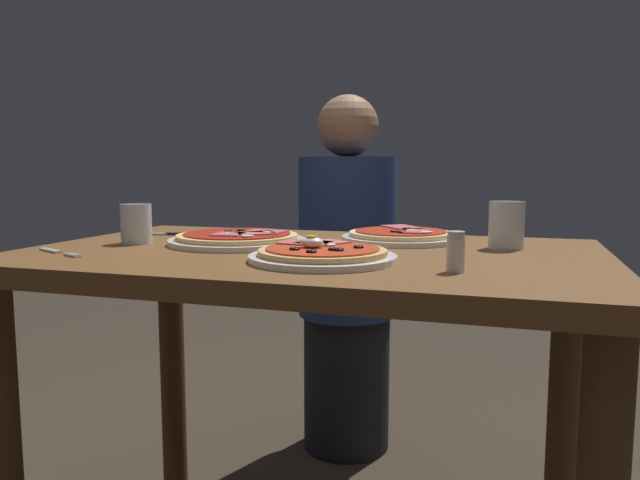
# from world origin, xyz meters

# --- Properties ---
(dining_table) EXTENTS (1.18, 0.74, 0.78)m
(dining_table) POSITION_xyz_m (0.00, 0.00, 0.64)
(dining_table) COLOR brown
(dining_table) RESTS_ON ground
(pizza_foreground) EXTENTS (0.27, 0.27, 0.05)m
(pizza_foreground) POSITION_xyz_m (0.07, -0.14, 0.79)
(pizza_foreground) COLOR white
(pizza_foreground) RESTS_ON dining_table
(pizza_across_left) EXTENTS (0.31, 0.31, 0.03)m
(pizza_across_left) POSITION_xyz_m (-0.19, 0.04, 0.79)
(pizza_across_left) COLOR white
(pizza_across_left) RESTS_ON dining_table
(pizza_across_right) EXTENTS (0.27, 0.27, 0.03)m
(pizza_across_right) POSITION_xyz_m (0.15, 0.20, 0.79)
(pizza_across_right) COLOR white
(pizza_across_right) RESTS_ON dining_table
(water_glass_near) EXTENTS (0.07, 0.07, 0.09)m
(water_glass_near) POSITION_xyz_m (-0.41, -0.02, 0.82)
(water_glass_near) COLOR silver
(water_glass_near) RESTS_ON dining_table
(water_glass_far) EXTENTS (0.07, 0.07, 0.10)m
(water_glass_far) POSITION_xyz_m (0.38, 0.14, 0.82)
(water_glass_far) COLOR silver
(water_glass_far) RESTS_ON dining_table
(fork) EXTENTS (0.15, 0.08, 0.00)m
(fork) POSITION_xyz_m (-0.47, -0.20, 0.78)
(fork) COLOR silver
(fork) RESTS_ON dining_table
(knife) EXTENTS (0.19, 0.06, 0.01)m
(knife) POSITION_xyz_m (-0.43, 0.15, 0.78)
(knife) COLOR silver
(knife) RESTS_ON dining_table
(salt_shaker) EXTENTS (0.03, 0.03, 0.07)m
(salt_shaker) POSITION_xyz_m (0.31, -0.19, 0.81)
(salt_shaker) COLOR white
(salt_shaker) RESTS_ON dining_table
(diner_person) EXTENTS (0.32, 0.32, 1.18)m
(diner_person) POSITION_xyz_m (-0.12, 0.73, 0.56)
(diner_person) COLOR black
(diner_person) RESTS_ON ground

